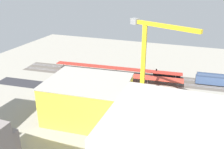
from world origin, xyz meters
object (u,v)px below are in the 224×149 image
at_px(parked_car_6, 83,85).
at_px(tower_crane, 147,65).
at_px(locomotive, 168,76).
at_px(street_tree_0, 168,98).
at_px(platform_canopy_far, 116,68).
at_px(parked_car_5, 97,87).
at_px(parked_car_7, 67,83).
at_px(parked_car_3, 133,92).
at_px(parked_car_4, 115,90).
at_px(street_tree_1, 109,89).
at_px(platform_canopy_near, 133,76).
at_px(street_tree_2, 181,101).
at_px(construction_building, 88,100).
at_px(parked_car_1, 168,99).
at_px(traffic_light, 126,92).
at_px(box_truck_1, 98,93).
at_px(box_truck_0, 79,91).
at_px(passenger_coach, 216,79).
at_px(parked_car_0, 187,101).
at_px(parked_car_2, 149,96).

relative_size(parked_car_6, tower_crane, 0.13).
xyz_separation_m(locomotive, street_tree_0, (-4.06, 32.23, 3.45)).
xyz_separation_m(platform_canopy_far, street_tree_0, (-31.52, 28.83, 1.31)).
relative_size(parked_car_5, tower_crane, 0.12).
bearing_deg(parked_car_7, parked_car_3, -178.64).
xyz_separation_m(parked_car_4, street_tree_1, (-0.62, 8.50, 4.32)).
distance_m(platform_canopy_near, locomotive, 19.41).
relative_size(platform_canopy_far, street_tree_2, 10.56).
relative_size(platform_canopy_near, locomotive, 3.17).
bearing_deg(construction_building, parked_car_1, -142.32).
bearing_deg(traffic_light, street_tree_0, 176.44).
bearing_deg(street_tree_2, box_truck_1, -0.69).
distance_m(parked_car_5, box_truck_1, 8.28).
distance_m(platform_canopy_near, construction_building, 37.47).
bearing_deg(traffic_light, parked_car_6, -18.46).
distance_m(parked_car_1, box_truck_0, 39.74).
bearing_deg(parked_car_5, passenger_coach, -156.63).
distance_m(platform_canopy_far, parked_car_0, 43.45).
bearing_deg(platform_canopy_near, parked_car_1, 146.84).
height_order(parked_car_6, traffic_light, traffic_light).
bearing_deg(tower_crane, box_truck_1, -25.89).
distance_m(parked_car_6, box_truck_1, 13.26).
bearing_deg(platform_canopy_near, parked_car_4, 66.48).
relative_size(parked_car_1, traffic_light, 0.62).
xyz_separation_m(platform_canopy_far, locomotive, (-27.46, -3.40, -2.14)).
xyz_separation_m(parked_car_4, street_tree_2, (-30.31, 7.60, 3.44)).
xyz_separation_m(box_truck_0, box_truck_1, (-8.97, -1.13, 0.10)).
bearing_deg(parked_car_6, street_tree_2, 170.68).
distance_m(passenger_coach, box_truck_1, 57.87).
distance_m(box_truck_0, street_tree_2, 44.54).
xyz_separation_m(platform_canopy_near, parked_car_1, (-19.41, 12.69, -2.99)).
distance_m(platform_canopy_far, street_tree_0, 42.74).
distance_m(platform_canopy_far, parked_car_4, 20.83).
bearing_deg(parked_car_3, parked_car_2, 172.42).
height_order(passenger_coach, tower_crane, tower_crane).
distance_m(parked_car_1, street_tree_2, 9.74).
xyz_separation_m(parked_car_3, box_truck_1, (13.76, 7.65, 1.01)).
bearing_deg(parked_car_7, parked_car_5, -178.41).
relative_size(box_truck_0, traffic_light, 1.45).
bearing_deg(parked_car_4, parked_car_1, 179.16).
height_order(platform_canopy_near, traffic_light, traffic_light).
height_order(tower_crane, street_tree_0, tower_crane).
xyz_separation_m(parked_car_2, parked_car_7, (41.03, -0.23, 0.06)).
xyz_separation_m(tower_crane, street_tree_0, (-7.09, -9.45, -16.24)).
relative_size(parked_car_2, box_truck_0, 0.42).
bearing_deg(parked_car_1, passenger_coach, -129.56).
bearing_deg(parked_car_6, box_truck_0, 104.22).
bearing_deg(construction_building, box_truck_0, -56.68).
bearing_deg(platform_canopy_far, box_truck_0, 73.87).
distance_m(parked_car_3, parked_car_5, 17.53).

